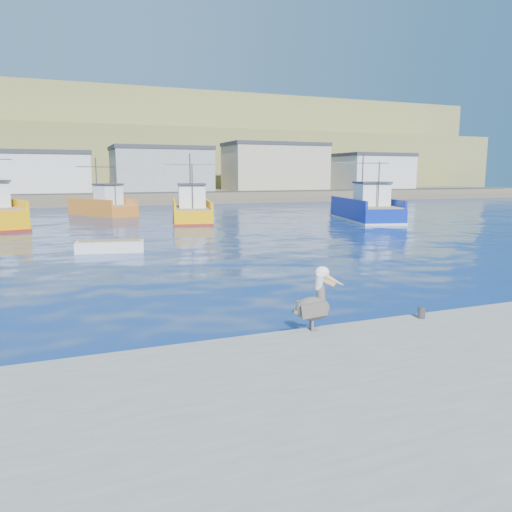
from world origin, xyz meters
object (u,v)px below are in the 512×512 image
Objects in this scene: pelican at (315,303)px; trawler_yellow_b at (191,211)px; skiff_mid at (110,247)px; trawler_blue at (366,210)px; skiff_far at (380,208)px; boat_orange at (104,206)px.

trawler_yellow_b is at bearing 80.40° from pelican.
trawler_yellow_b reaches higher than skiff_mid.
trawler_blue is at bearing -18.69° from trawler_yellow_b.
skiff_far reaches higher than skiff_mid.
trawler_yellow_b is 35.24m from pelican.
boat_orange is 5.61× the size of pelican.
skiff_mid is at bearing 99.59° from pelican.
trawler_blue reaches higher than boat_orange.
skiff_mid is at bearing -118.56° from trawler_yellow_b.
pelican is (-31.32, -40.88, 0.92)m from skiff_far.
trawler_blue reaches higher than skiff_far.
boat_orange is at bearing 125.13° from trawler_yellow_b.
boat_orange is (-6.98, 9.92, 0.08)m from trawler_yellow_b.
trawler_yellow_b is 6.39× the size of pelican.
trawler_blue is (15.61, -5.28, 0.06)m from trawler_yellow_b.
skiff_mid is (-1.99, -26.38, -0.78)m from boat_orange.
boat_orange reaches higher than pelican.
boat_orange is at bearing 173.34° from skiff_far.
trawler_yellow_b is 26.18m from skiff_far.
boat_orange is 26.47m from skiff_mid.
trawler_blue is at bearing -130.77° from skiff_far.
trawler_yellow_b is at bearing 61.44° from skiff_mid.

